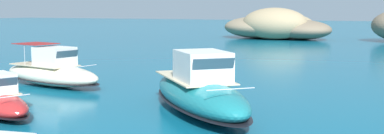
{
  "coord_description": "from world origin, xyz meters",
  "views": [
    {
      "loc": [
        15.13,
        -8.08,
        4.85
      ],
      "look_at": [
        1.84,
        18.76,
        1.09
      ],
      "focal_mm": 42.76,
      "sensor_mm": 36.0,
      "label": 1
    }
  ],
  "objects": [
    {
      "name": "islet_small",
      "position": [
        -6.4,
        67.43,
        2.09
      ],
      "size": [
        22.73,
        18.13,
        5.19
      ],
      "color": "#756651",
      "rests_on": "ground"
    },
    {
      "name": "motorboat_teal",
      "position": [
        5.94,
        11.25,
        0.99
      ],
      "size": [
        9.21,
        9.24,
        2.96
      ],
      "color": "#19727A",
      "rests_on": "ground"
    },
    {
      "name": "motorboat_cream",
      "position": [
        -5.85,
        13.92,
        0.85
      ],
      "size": [
        8.78,
        3.79,
        2.66
      ],
      "color": "beige",
      "rests_on": "ground"
    }
  ]
}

